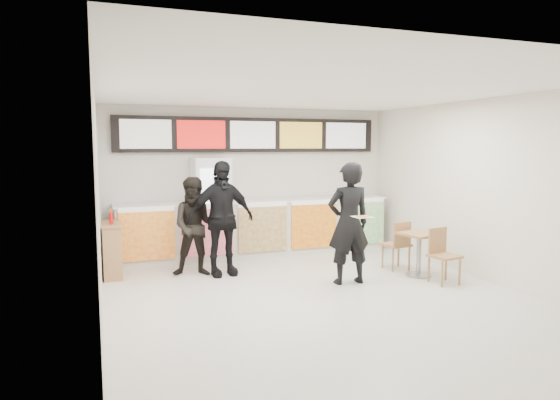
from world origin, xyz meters
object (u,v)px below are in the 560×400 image
cafe_table (419,246)px  condiment_ledge (112,249)px  customer_main (349,223)px  customer_left (196,227)px  customer_mid (221,218)px  drinks_fridge (211,209)px  service_counter (257,228)px

cafe_table → condiment_ledge: size_ratio=1.42×
customer_main → condiment_ledge: bearing=-23.5°
customer_main → customer_left: 2.60m
customer_mid → cafe_table: size_ratio=1.26×
drinks_fridge → customer_left: (-0.52, -1.14, -0.15)m
service_counter → condiment_ledge: size_ratio=5.00×
drinks_fridge → customer_mid: size_ratio=1.01×
customer_mid → customer_left: bearing=157.7°
customer_left → condiment_ledge: size_ratio=1.53×
drinks_fridge → customer_main: (1.71, -2.49, -0.01)m
service_counter → cafe_table: bearing=-49.4°
customer_mid → cafe_table: 3.43m
customer_main → condiment_ledge: size_ratio=1.78×
service_counter → customer_mid: customer_mid is taller
customer_mid → cafe_table: customer_mid is taller
service_counter → customer_mid: 1.68m
service_counter → customer_mid: (-1.04, -1.25, 0.42)m
customer_mid → condiment_ledge: 1.93m
customer_mid → drinks_fridge: bearing=79.7°
condiment_ledge → service_counter: bearing=14.2°
customer_left → drinks_fridge: bearing=78.6°
customer_left → condiment_ledge: (-1.37, 0.42, -0.37)m
drinks_fridge → customer_mid: (-0.11, -1.27, -0.01)m
service_counter → drinks_fridge: size_ratio=2.78×
cafe_table → condiment_ledge: condiment_ledge is taller
customer_main → customer_mid: size_ratio=1.00×
customer_left → customer_mid: (0.41, -0.12, 0.14)m
customer_main → customer_left: bearing=-28.5°
drinks_fridge → customer_mid: bearing=-94.7°
customer_main → customer_left: size_ratio=1.16×
customer_mid → condiment_ledge: (-1.78, 0.54, -0.51)m
service_counter → customer_main: size_ratio=2.82×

